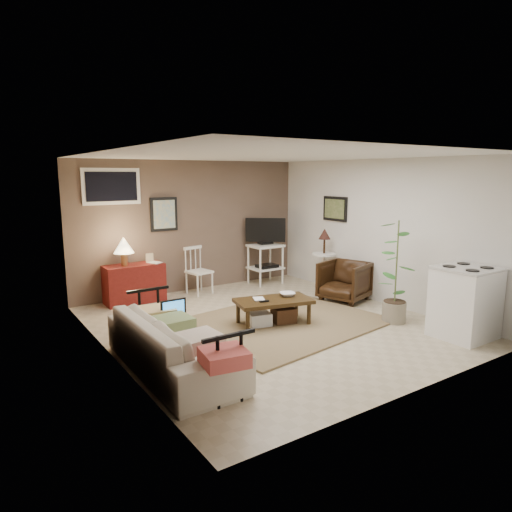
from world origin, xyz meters
TOP-DOWN VIEW (x-y plane):
  - floor at (0.00, 0.00)m, footprint 5.00×5.00m
  - art_back at (-0.55, 2.48)m, footprint 0.50×0.03m
  - art_right at (2.23, 1.05)m, footprint 0.03×0.60m
  - window at (-1.45, 2.48)m, footprint 0.96×0.03m
  - rug at (0.17, -0.05)m, footprint 3.04×2.57m
  - coffee_table at (0.02, -0.05)m, footprint 1.17×0.78m
  - sofa at (-1.80, -0.68)m, footprint 0.61×2.09m
  - sofa_pillows at (-1.75, -0.92)m, footprint 0.40×1.99m
  - sofa_end_rails at (-1.68, -0.68)m, footprint 0.56×2.09m
  - laptop at (-1.60, -0.32)m, footprint 0.32×0.23m
  - red_console at (-1.24, 2.23)m, footprint 0.98×0.44m
  - spindle_chair at (-0.06, 2.15)m, footprint 0.45×0.45m
  - tv_stand at (1.41, 2.12)m, footprint 0.65×0.52m
  - side_table at (1.98, 1.05)m, footprint 0.44×0.44m
  - armchair at (1.81, 0.33)m, footprint 0.87×0.90m
  - potted_plant at (1.59, -0.92)m, footprint 0.38×0.38m
  - stove at (1.86, -1.85)m, footprint 0.74×0.68m
  - bowl at (0.30, -0.02)m, footprint 0.22×0.13m
  - book_table at (-0.22, 0.08)m, footprint 0.14×0.07m
  - book_console at (-0.95, 2.11)m, footprint 0.16×0.08m

SIDE VIEW (x-z plane):
  - floor at x=0.00m, z-range 0.00..0.00m
  - rug at x=0.17m, z-range 0.00..0.03m
  - coffee_table at x=0.02m, z-range 0.02..0.43m
  - sofa_end_rails at x=-1.68m, z-range 0.00..0.70m
  - armchair at x=1.81m, z-range 0.00..0.75m
  - red_console at x=-1.24m, z-range -0.17..0.96m
  - spindle_chair at x=-0.06m, z-range -0.03..0.83m
  - sofa at x=-1.80m, z-range 0.00..0.82m
  - stove at x=1.86m, z-range 0.00..0.96m
  - book_table at x=-0.22m, z-range 0.39..0.59m
  - bowl at x=0.30m, z-range 0.39..0.61m
  - sofa_pillows at x=-1.75m, z-range 0.43..0.57m
  - laptop at x=-1.60m, z-range 0.42..0.64m
  - tv_stand at x=1.41m, z-range 0.04..1.35m
  - side_table at x=1.98m, z-range 0.14..1.31m
  - book_console at x=-0.95m, z-range 0.65..0.87m
  - potted_plant at x=1.59m, z-range 0.05..1.58m
  - art_back at x=-0.55m, z-range 1.15..1.75m
  - art_right at x=2.23m, z-range 1.29..1.75m
  - window at x=-1.45m, z-range 1.65..2.25m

